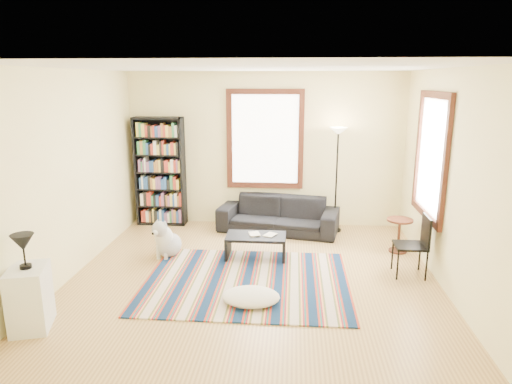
# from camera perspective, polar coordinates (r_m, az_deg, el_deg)

# --- Properties ---
(floor) EXTENTS (5.00, 5.00, 0.10)m
(floor) POSITION_cam_1_polar(r_m,az_deg,el_deg) (6.39, -0.38, -11.15)
(floor) COLOR tan
(floor) RESTS_ON ground
(ceiling) EXTENTS (5.00, 5.00, 0.10)m
(ceiling) POSITION_cam_1_polar(r_m,az_deg,el_deg) (5.80, -0.43, 15.81)
(ceiling) COLOR white
(ceiling) RESTS_ON floor
(wall_back) EXTENTS (5.00, 0.10, 2.80)m
(wall_back) POSITION_cam_1_polar(r_m,az_deg,el_deg) (8.43, 1.16, 5.32)
(wall_back) COLOR #FFF6AB
(wall_back) RESTS_ON floor
(wall_front) EXTENTS (5.00, 0.10, 2.80)m
(wall_front) POSITION_cam_1_polar(r_m,az_deg,el_deg) (3.49, -4.19, -7.20)
(wall_front) COLOR #FFF6AB
(wall_front) RESTS_ON floor
(wall_left) EXTENTS (0.10, 5.00, 2.80)m
(wall_left) POSITION_cam_1_polar(r_m,az_deg,el_deg) (6.66, -22.84, 1.92)
(wall_left) COLOR #FFF6AB
(wall_left) RESTS_ON floor
(wall_right) EXTENTS (0.10, 5.00, 2.80)m
(wall_right) POSITION_cam_1_polar(r_m,az_deg,el_deg) (6.24, 23.61, 1.11)
(wall_right) COLOR #FFF6AB
(wall_right) RESTS_ON floor
(window_back) EXTENTS (1.20, 0.06, 1.60)m
(window_back) POSITION_cam_1_polar(r_m,az_deg,el_deg) (8.32, 1.13, 6.60)
(window_back) COLOR white
(window_back) RESTS_ON wall_back
(window_right) EXTENTS (0.06, 1.20, 1.60)m
(window_right) POSITION_cam_1_polar(r_m,az_deg,el_deg) (6.93, 21.08, 4.20)
(window_right) COLOR white
(window_right) RESTS_ON wall_right
(rug) EXTENTS (2.73, 2.18, 0.02)m
(rug) POSITION_cam_1_polar(r_m,az_deg,el_deg) (6.27, -1.17, -11.09)
(rug) COLOR #0D2445
(rug) RESTS_ON floor
(sofa) EXTENTS (2.22, 1.20, 0.61)m
(sofa) POSITION_cam_1_polar(r_m,az_deg,el_deg) (8.17, 2.80, -2.84)
(sofa) COLOR black
(sofa) RESTS_ON floor
(bookshelf) EXTENTS (0.90, 0.30, 2.00)m
(bookshelf) POSITION_cam_1_polar(r_m,az_deg,el_deg) (8.61, -11.88, 2.50)
(bookshelf) COLOR black
(bookshelf) RESTS_ON floor
(coffee_table) EXTENTS (1.02, 0.79, 0.36)m
(coffee_table) POSITION_cam_1_polar(r_m,az_deg,el_deg) (7.00, -0.01, -6.82)
(coffee_table) COLOR black
(coffee_table) RESTS_ON floor
(book_a) EXTENTS (0.25, 0.21, 0.02)m
(book_a) POSITION_cam_1_polar(r_m,az_deg,el_deg) (6.94, -0.84, -5.33)
(book_a) COLOR beige
(book_a) RESTS_ON coffee_table
(book_b) EXTENTS (0.23, 0.25, 0.02)m
(book_b) POSITION_cam_1_polar(r_m,az_deg,el_deg) (6.97, 1.26, -5.27)
(book_b) COLOR beige
(book_b) RESTS_ON coffee_table
(floor_cushion) EXTENTS (0.81, 0.68, 0.18)m
(floor_cushion) POSITION_cam_1_polar(r_m,az_deg,el_deg) (5.68, -0.64, -12.96)
(floor_cushion) COLOR beige
(floor_cushion) RESTS_ON floor
(floor_lamp) EXTENTS (0.40, 0.40, 1.86)m
(floor_lamp) POSITION_cam_1_polar(r_m,az_deg,el_deg) (8.14, 10.01, 1.43)
(floor_lamp) COLOR black
(floor_lamp) RESTS_ON floor
(side_table) EXTENTS (0.45, 0.45, 0.54)m
(side_table) POSITION_cam_1_polar(r_m,az_deg,el_deg) (7.55, 17.42, -5.21)
(side_table) COLOR #462211
(side_table) RESTS_ON floor
(folding_chair) EXTENTS (0.42, 0.40, 0.86)m
(folding_chair) POSITION_cam_1_polar(r_m,az_deg,el_deg) (6.67, 18.72, -6.38)
(folding_chair) COLOR black
(folding_chair) RESTS_ON floor
(white_cabinet) EXTENTS (0.51, 0.59, 0.70)m
(white_cabinet) POSITION_cam_1_polar(r_m,az_deg,el_deg) (5.64, -26.42, -11.80)
(white_cabinet) COLOR silver
(white_cabinet) RESTS_ON floor
(table_lamp) EXTENTS (0.32, 0.32, 0.38)m
(table_lamp) POSITION_cam_1_polar(r_m,az_deg,el_deg) (5.44, -27.03, -6.64)
(table_lamp) COLOR black
(table_lamp) RESTS_ON white_cabinet
(dog) EXTENTS (0.62, 0.72, 0.60)m
(dog) POSITION_cam_1_polar(r_m,az_deg,el_deg) (7.16, -10.89, -5.56)
(dog) COLOR silver
(dog) RESTS_ON floor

